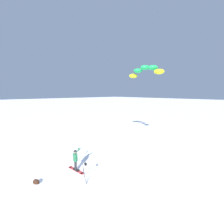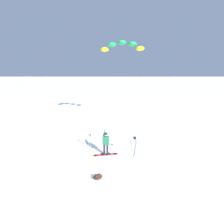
# 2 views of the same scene
# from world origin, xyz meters

# --- Properties ---
(ground_plane) EXTENTS (300.00, 300.00, 0.00)m
(ground_plane) POSITION_xyz_m (0.00, 0.00, 0.00)
(ground_plane) COLOR white
(snowboarder) EXTENTS (0.72, 0.46, 1.72)m
(snowboarder) POSITION_xyz_m (0.71, -0.19, 1.03)
(snowboarder) COLOR black
(snowboarder) RESTS_ON ground_plane
(snowboard) EXTENTS (0.55, 1.78, 0.10)m
(snowboard) POSITION_xyz_m (0.74, -0.15, 0.02)
(snowboard) COLOR #B23333
(snowboard) RESTS_ON ground_plane
(traction_kite) EXTENTS (1.88, 4.44, 1.04)m
(traction_kite) POSITION_xyz_m (7.54, -1.58, 8.12)
(traction_kite) COLOR yellow
(gear_bag_large) EXTENTS (0.50, 0.60, 0.28)m
(gear_bag_large) POSITION_xyz_m (-2.02, 0.15, 0.15)
(gear_bag_large) COLOR black
(gear_bag_large) RESTS_ON ground_plane
(camera_tripod) EXTENTS (0.58, 0.44, 1.49)m
(camera_tripod) POSITION_xyz_m (0.41, -2.11, 1.05)
(camera_tripod) COLOR #262628
(camera_tripod) RESTS_ON ground_plane
(ski_poles) EXTENTS (0.30, 0.30, 1.20)m
(ski_poles) POSITION_xyz_m (1.65, 1.05, 0.79)
(ski_poles) COLOR gray
(ski_poles) RESTS_ON ground_plane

